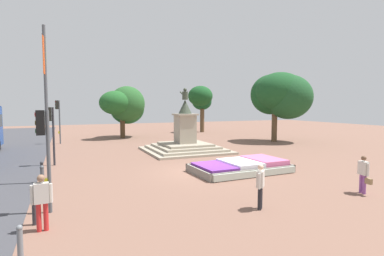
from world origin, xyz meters
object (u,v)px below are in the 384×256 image
at_px(traffic_light_mid_block, 51,125).
at_px(pedestrian_crossing_plaza, 42,199).
at_px(flower_planter, 242,167).
at_px(kerb_bollard_north, 42,171).
at_px(kerb_bollard_south, 20,240).
at_px(traffic_light_far_corner, 58,114).
at_px(pedestrian_with_handbag, 364,173).
at_px(kerb_bollard_mid_b, 42,177).
at_px(pedestrian_near_planter, 260,184).
at_px(banner_pole, 46,96).
at_px(kerb_bollard_mid_a, 34,211).
at_px(traffic_light_near_crossing, 44,142).
at_px(statue_monument, 185,141).

distance_m(traffic_light_mid_block, pedestrian_crossing_plaza, 10.17).
relative_size(flower_planter, traffic_light_mid_block, 1.51).
bearing_deg(kerb_bollard_north, kerb_bollard_south, -90.25).
relative_size(flower_planter, traffic_light_far_corner, 1.30).
bearing_deg(pedestrian_with_handbag, kerb_bollard_mid_b, 154.08).
bearing_deg(pedestrian_near_planter, traffic_light_far_corner, 106.53).
bearing_deg(kerb_bollard_south, traffic_light_far_corner, 88.48).
xyz_separation_m(banner_pole, kerb_bollard_mid_a, (-0.18, -5.17, -3.51)).
bearing_deg(kerb_bollard_north, traffic_light_near_crossing, -85.07).
xyz_separation_m(traffic_light_far_corner, pedestrian_near_planter, (6.47, -21.80, -1.85)).
relative_size(traffic_light_near_crossing, pedestrian_near_planter, 2.18).
relative_size(traffic_light_near_crossing, kerb_bollard_mid_b, 3.30).
height_order(statue_monument, kerb_bollard_north, statue_monument).
bearing_deg(pedestrian_with_handbag, flower_planter, 113.15).
height_order(kerb_bollard_mid_b, kerb_bollard_north, kerb_bollard_mid_b).
bearing_deg(traffic_light_near_crossing, pedestrian_near_planter, -20.43).
bearing_deg(pedestrian_crossing_plaza, kerb_bollard_south, -105.01).
bearing_deg(kerb_bollard_mid_a, traffic_light_near_crossing, 73.94).
bearing_deg(kerb_bollard_mid_b, pedestrian_crossing_plaza, -86.76).
bearing_deg(banner_pole, pedestrian_crossing_plaza, -89.41).
bearing_deg(kerb_bollard_north, traffic_light_mid_block, 85.64).
bearing_deg(kerb_bollard_mid_a, statue_monument, 50.52).
height_order(flower_planter, traffic_light_mid_block, traffic_light_mid_block).
distance_m(traffic_light_mid_block, kerb_bollard_mid_b, 5.71).
bearing_deg(pedestrian_crossing_plaza, pedestrian_near_planter, -8.01).
bearing_deg(kerb_bollard_north, pedestrian_crossing_plaza, -86.63).
xyz_separation_m(traffic_light_mid_block, kerb_bollard_mid_b, (-0.22, -5.39, -1.87)).
relative_size(traffic_light_mid_block, kerb_bollard_mid_a, 4.40).
bearing_deg(traffic_light_far_corner, traffic_light_mid_block, -91.32).
relative_size(pedestrian_with_handbag, pedestrian_crossing_plaza, 0.95).
height_order(banner_pole, pedestrian_crossing_plaza, banner_pole).
xyz_separation_m(banner_pole, pedestrian_near_planter, (6.74, -6.69, -3.04)).
relative_size(traffic_light_mid_block, pedestrian_with_handbag, 2.25).
bearing_deg(pedestrian_crossing_plaza, kerb_bollard_north, 93.37).
relative_size(pedestrian_crossing_plaza, kerb_bollard_mid_a, 2.07).
relative_size(pedestrian_with_handbag, kerb_bollard_mid_b, 1.49).
bearing_deg(banner_pole, kerb_bollard_mid_b, -100.69).
bearing_deg(kerb_bollard_mid_b, pedestrian_with_handbag, -25.92).
relative_size(statue_monument, traffic_light_mid_block, 1.73).
bearing_deg(flower_planter, pedestrian_near_planter, -116.90).
xyz_separation_m(flower_planter, pedestrian_with_handbag, (2.26, -5.29, 0.58)).
relative_size(flower_planter, statue_monument, 0.87).
relative_size(kerb_bollard_south, kerb_bollard_north, 0.80).
distance_m(traffic_light_near_crossing, kerb_bollard_mid_a, 2.16).
xyz_separation_m(kerb_bollard_mid_b, kerb_bollard_north, (-0.09, 1.32, -0.03)).
bearing_deg(traffic_light_near_crossing, traffic_light_mid_block, 90.49).
relative_size(traffic_light_near_crossing, kerb_bollard_south, 4.35).
bearing_deg(kerb_bollard_mid_a, flower_planter, 20.86).
bearing_deg(traffic_light_mid_block, flower_planter, -32.08).
xyz_separation_m(traffic_light_near_crossing, kerb_bollard_south, (-0.42, -2.97, -1.92)).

